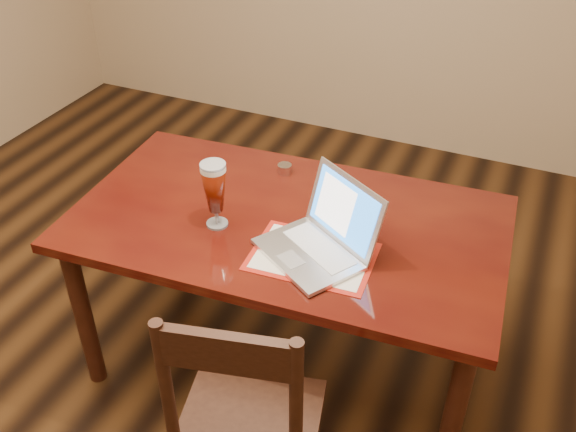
% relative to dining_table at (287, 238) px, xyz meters
% --- Properties ---
extents(ground, '(5.00, 5.00, 0.00)m').
position_rel_dining_table_xyz_m(ground, '(-0.39, -0.32, -0.69)').
color(ground, black).
rests_on(ground, ground).
extents(dining_table, '(1.71, 1.03, 1.04)m').
position_rel_dining_table_xyz_m(dining_table, '(0.00, 0.00, 0.00)').
color(dining_table, '#491209').
rests_on(dining_table, ground).
extents(dining_chair, '(0.53, 0.52, 1.05)m').
position_rel_dining_table_xyz_m(dining_chair, '(0.18, -0.72, -0.19)').
color(dining_chair, '#32180D').
rests_on(dining_chair, ground).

